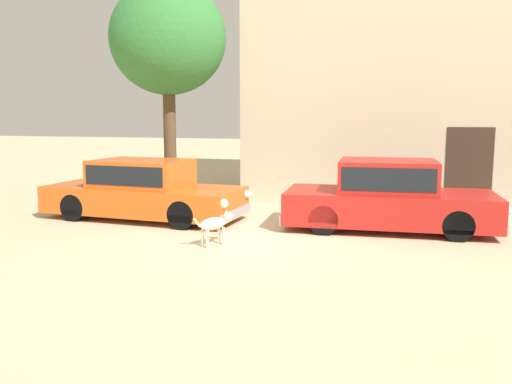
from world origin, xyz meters
The scene contains 5 objects.
ground_plane centered at (0.00, 0.00, 0.00)m, with size 80.00×80.00×0.00m, color #CCB78E.
parked_sedan_nearest centered at (-2.98, 1.32, 0.68)m, with size 4.81×2.06×1.37m.
parked_sedan_second centered at (2.53, 1.57, 0.72)m, with size 4.49×1.97×1.47m.
stray_dog_spotted centered at (-0.51, -0.68, 0.40)m, with size 0.57×0.80×0.63m.
acacia_tree_left centered at (-3.32, 3.63, 4.36)m, with size 3.12×2.81×5.88m.
Camera 1 is at (2.75, -9.87, 2.43)m, focal length 37.67 mm.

